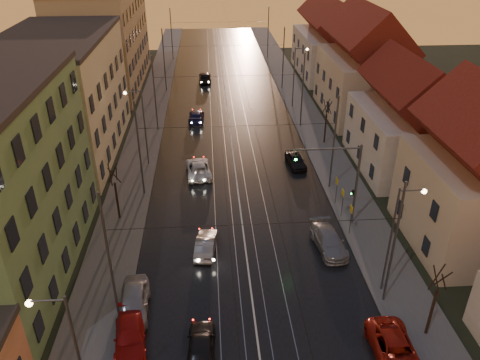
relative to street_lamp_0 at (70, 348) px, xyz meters
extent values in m
cube|color=black|center=(9.10, 38.00, -4.87)|extent=(16.00, 120.00, 0.04)
cube|color=#4C4C4C|center=(-0.90, 38.00, -4.81)|extent=(4.00, 120.00, 0.15)
cube|color=#4C4C4C|center=(19.10, 38.00, -4.81)|extent=(4.00, 120.00, 0.15)
cube|color=gray|center=(6.90, 38.00, -4.83)|extent=(0.06, 120.00, 0.03)
cube|color=gray|center=(8.33, 38.00, -4.83)|extent=(0.06, 120.00, 0.03)
cube|color=gray|center=(9.87, 38.00, -4.83)|extent=(0.06, 120.00, 0.03)
cube|color=gray|center=(11.30, 38.00, -4.83)|extent=(0.06, 120.00, 0.03)
cube|color=beige|center=(-8.40, 32.00, 1.11)|extent=(10.00, 20.00, 12.00)
cube|color=tan|center=(-8.40, 56.00, 2.11)|extent=(10.00, 24.00, 14.00)
cube|color=beige|center=(26.10, 13.00, -1.39)|extent=(8.50, 10.00, 7.00)
cube|color=beige|center=(26.10, 26.00, -1.89)|extent=(9.00, 12.00, 6.00)
pyramid|color=#511712|center=(26.10, 26.00, 2.71)|extent=(9.18, 12.24, 3.20)
cube|color=beige|center=(26.10, 41.00, -1.14)|extent=(9.00, 14.00, 7.50)
pyramid|color=#511712|center=(26.10, 41.00, 4.61)|extent=(9.18, 14.28, 4.00)
cube|color=beige|center=(26.10, 59.00, -1.64)|extent=(9.00, 16.00, 6.50)
pyramid|color=#511712|center=(26.10, 59.00, 3.36)|extent=(9.18, 16.32, 3.50)
cylinder|color=#595B60|center=(0.50, 7.00, -0.39)|extent=(0.16, 0.16, 9.00)
cylinder|color=#595B60|center=(17.70, 7.00, -0.39)|extent=(0.16, 0.16, 9.00)
cylinder|color=#595B60|center=(0.50, 22.00, -0.39)|extent=(0.16, 0.16, 9.00)
cylinder|color=#595B60|center=(17.70, 22.00, -0.39)|extent=(0.16, 0.16, 9.00)
cylinder|color=#595B60|center=(0.50, 37.00, -0.39)|extent=(0.16, 0.16, 9.00)
cylinder|color=#595B60|center=(17.70, 37.00, -0.39)|extent=(0.16, 0.16, 9.00)
cylinder|color=#595B60|center=(0.50, 52.00, -0.39)|extent=(0.16, 0.16, 9.00)
cylinder|color=#595B60|center=(17.70, 52.00, -0.39)|extent=(0.16, 0.16, 9.00)
cylinder|color=#595B60|center=(0.50, 70.00, -0.39)|extent=(0.16, 0.16, 9.00)
cylinder|color=#595B60|center=(17.70, 70.00, -0.39)|extent=(0.16, 0.16, 9.00)
cylinder|color=#595B60|center=(-0.50, 0.00, 2.91)|extent=(1.60, 0.10, 0.10)
sphere|color=#FFD88C|center=(-1.22, 0.00, 2.81)|extent=(0.32, 0.32, 0.32)
cylinder|color=#595B60|center=(17.90, 8.00, -0.89)|extent=(0.14, 0.14, 8.00)
cylinder|color=#595B60|center=(18.70, 8.00, 2.91)|extent=(1.60, 0.10, 0.10)
sphere|color=#FFD88C|center=(19.42, 8.00, 2.81)|extent=(0.32, 0.32, 0.32)
cylinder|color=#595B60|center=(0.30, 28.00, -0.89)|extent=(0.14, 0.14, 8.00)
cylinder|color=#595B60|center=(-0.50, 28.00, 2.91)|extent=(1.60, 0.10, 0.10)
sphere|color=#FFD88C|center=(-1.22, 28.00, 2.81)|extent=(0.32, 0.32, 0.32)
cylinder|color=#595B60|center=(17.90, 44.00, -0.89)|extent=(0.14, 0.14, 8.00)
cylinder|color=#595B60|center=(18.70, 44.00, 2.91)|extent=(1.60, 0.10, 0.10)
sphere|color=#FFD88C|center=(19.42, 44.00, 2.81)|extent=(0.32, 0.32, 0.32)
cylinder|color=#595B60|center=(18.10, 16.00, -1.29)|extent=(0.20, 0.20, 7.20)
cylinder|color=#595B60|center=(15.50, 16.00, 2.01)|extent=(5.20, 0.14, 0.14)
imported|color=black|center=(13.10, 16.00, 1.41)|extent=(0.15, 0.18, 0.90)
sphere|color=#19FF3F|center=(13.10, 15.88, 1.26)|extent=(0.20, 0.20, 0.20)
cylinder|color=black|center=(-1.10, 18.00, -3.14)|extent=(0.18, 0.18, 3.50)
cylinder|color=black|center=(-0.86, 18.09, -0.59)|extent=(0.37, 0.92, 1.61)
cylinder|color=black|center=(-1.18, 18.23, -0.59)|extent=(0.91, 0.40, 1.61)
cylinder|color=black|center=(-1.33, 17.91, -0.59)|extent=(0.37, 0.92, 1.61)
cylinder|color=black|center=(-0.97, 17.78, -0.59)|extent=(0.84, 0.54, 1.62)
cylinder|color=black|center=(19.30, 4.00, -3.14)|extent=(0.18, 0.18, 3.50)
cylinder|color=black|center=(19.54, 4.09, -0.59)|extent=(0.37, 0.92, 1.61)
cylinder|color=black|center=(19.22, 4.23, -0.59)|extent=(0.91, 0.40, 1.61)
cylinder|color=black|center=(19.07, 3.91, -0.59)|extent=(0.37, 0.92, 1.61)
cylinder|color=black|center=(19.43, 3.78, -0.59)|extent=(0.84, 0.54, 1.62)
cylinder|color=black|center=(19.50, 32.00, -3.14)|extent=(0.18, 0.18, 3.50)
cylinder|color=black|center=(19.74, 32.09, -0.59)|extent=(0.37, 0.92, 1.61)
cylinder|color=black|center=(19.42, 32.23, -0.59)|extent=(0.91, 0.40, 1.61)
cylinder|color=black|center=(19.27, 31.91, -0.59)|extent=(0.37, 0.92, 1.61)
cylinder|color=black|center=(19.63, 31.78, -0.59)|extent=(0.84, 0.54, 1.62)
imported|color=black|center=(5.79, 3.48, -4.20)|extent=(1.76, 4.06, 1.36)
imported|color=gray|center=(6.10, 13.11, -4.23)|extent=(1.85, 4.09, 1.30)
imported|color=silver|center=(5.45, 25.51, -4.19)|extent=(2.76, 5.18, 1.39)
imported|color=#161743|center=(5.06, 39.75, -4.23)|extent=(2.00, 4.60, 1.32)
imported|color=black|center=(6.21, 56.16, -4.11)|extent=(1.89, 4.59, 1.56)
imported|color=#A31210|center=(1.62, 4.59, -4.24)|extent=(2.30, 4.63, 1.29)
imported|color=#9F9FA4|center=(1.50, 7.19, -4.10)|extent=(2.06, 4.70, 1.57)
imported|color=#AB1C11|center=(16.70, 2.25, -4.19)|extent=(2.39, 5.07, 1.40)
imported|color=#96969B|center=(15.42, 12.88, -4.19)|extent=(2.42, 4.94, 1.38)
imported|color=black|center=(15.31, 26.66, -4.23)|extent=(1.99, 4.00, 1.31)
camera|label=1|loc=(6.69, -15.41, 16.97)|focal=35.00mm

